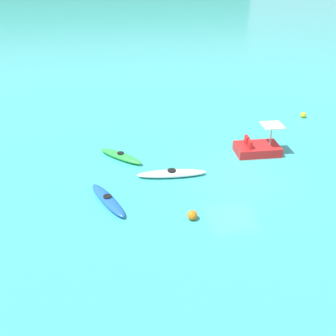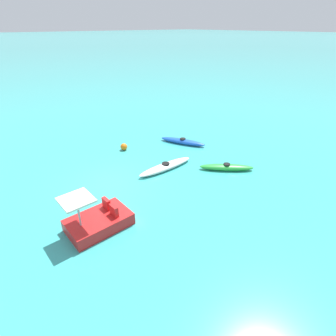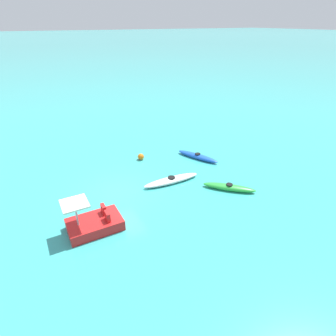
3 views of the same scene
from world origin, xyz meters
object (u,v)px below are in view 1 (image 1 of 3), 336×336
object	(u,v)px
kayak_white	(172,174)
kayak_green	(121,156)
buoy_yellow	(303,115)
pedal_boat_red	(258,148)
kayak_blue	(108,200)
buoy_orange	(192,215)

from	to	relation	value
kayak_white	kayak_green	xyz separation A→B (m)	(-2.47, 2.26, 0.00)
kayak_white	buoy_yellow	size ratio (longest dim) A/B	9.42
pedal_boat_red	kayak_green	bearing A→B (deg)	177.46
kayak_blue	kayak_white	xyz separation A→B (m)	(3.18, 1.96, 0.00)
buoy_orange	kayak_green	bearing A→B (deg)	115.37
kayak_white	kayak_green	size ratio (longest dim) A/B	1.40
kayak_green	buoy_yellow	xyz separation A→B (m)	(12.44, 4.40, 0.02)
kayak_white	buoy_orange	bearing A→B (deg)	-84.61
kayak_white	buoy_orange	size ratio (longest dim) A/B	8.21
pedal_boat_red	buoy_orange	world-z (taller)	pedal_boat_red
kayak_white	buoy_orange	distance (m)	3.71
pedal_boat_red	kayak_blue	bearing A→B (deg)	-154.91
kayak_white	kayak_green	world-z (taller)	same
buoy_orange	buoy_yellow	world-z (taller)	buoy_orange
kayak_blue	pedal_boat_red	distance (m)	9.16
kayak_white	pedal_boat_red	size ratio (longest dim) A/B	1.43
kayak_blue	buoy_orange	size ratio (longest dim) A/B	7.19
kayak_white	pedal_boat_red	world-z (taller)	pedal_boat_red
kayak_green	pedal_boat_red	xyz separation A→B (m)	(7.59, -0.34, 0.17)
kayak_green	buoy_orange	bearing A→B (deg)	-64.63
buoy_orange	buoy_yellow	xyz separation A→B (m)	(9.61, 10.35, -0.03)
kayak_blue	kayak_green	world-z (taller)	same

